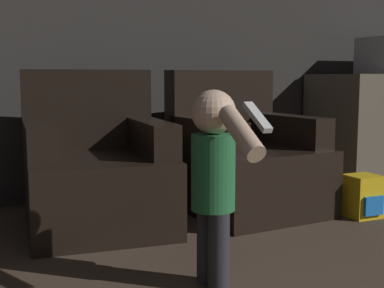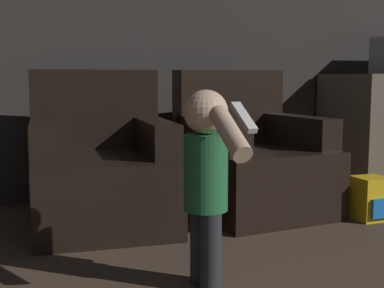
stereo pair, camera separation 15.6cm
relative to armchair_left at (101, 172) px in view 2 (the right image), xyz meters
name	(u,v)px [view 2 (the right image)]	position (x,y,z in m)	size (l,w,h in m)	color
wall_back	(91,20)	(0.09, 0.76, 0.98)	(8.40, 0.05, 2.60)	#33302D
armchair_left	(101,172)	(0.00, 0.00, 0.00)	(0.87, 0.95, 0.94)	black
armchair_right	(251,163)	(1.01, 0.00, 0.00)	(0.89, 0.97, 0.94)	black
person_toddler	(207,173)	(0.23, -1.14, 0.17)	(0.19, 0.58, 0.84)	#28282D
toy_backpack	(371,199)	(1.61, -0.48, -0.19)	(0.20, 0.21, 0.27)	yellow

